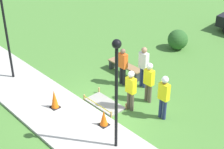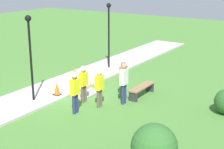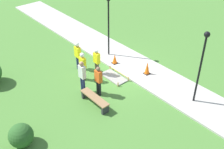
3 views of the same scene
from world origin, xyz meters
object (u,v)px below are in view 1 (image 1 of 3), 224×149
worker_supervisor (131,87)px  worker_trainee (149,79)px  bystander_in_orange_shirt (123,65)px  bystander_in_gray_shirt (144,65)px  lamppost_far (5,24)px  park_bench (125,67)px  lamppost_near (116,80)px  traffic_cone_far_patch (104,118)px  worker_assistant (164,94)px  traffic_cone_near_patch (54,99)px

worker_supervisor → worker_trainee: bearing=85.1°
worker_trainee → bystander_in_orange_shirt: (-1.66, 0.19, -0.06)m
bystander_in_gray_shirt → lamppost_far: lamppost_far is taller
park_bench → bystander_in_orange_shirt: 1.08m
bystander_in_gray_shirt → lamppost_far: (-4.41, -3.75, 1.55)m
park_bench → bystander_in_gray_shirt: 1.50m
park_bench → lamppost_near: bearing=-48.1°
worker_supervisor → lamppost_far: lamppost_far is taller
park_bench → lamppost_far: size_ratio=0.48×
traffic_cone_far_patch → worker_trainee: bearing=91.3°
worker_supervisor → lamppost_far: (-5.25, -2.14, 1.63)m
worker_assistant → worker_trainee: bearing=158.2°
park_bench → lamppost_near: lamppost_near is taller
traffic_cone_near_patch → lamppost_near: bearing=3.9°
park_bench → worker_assistant: worker_assistant is taller
worker_assistant → worker_supervisor: bearing=-158.0°
traffic_cone_near_patch → bystander_in_orange_shirt: 3.32m
bystander_in_orange_shirt → lamppost_far: 5.18m
traffic_cone_near_patch → bystander_in_orange_shirt: (0.39, 3.27, 0.48)m
bystander_in_gray_shirt → park_bench: bearing=170.6°
worker_trainee → lamppost_near: lamppost_near is taller
park_bench → worker_assistant: size_ratio=1.03×
lamppost_far → worker_trainee: bearing=29.9°
traffic_cone_near_patch → traffic_cone_far_patch: size_ratio=1.26×
traffic_cone_near_patch → lamppost_far: bearing=179.9°
worker_assistant → worker_trainee: worker_assistant is taller
traffic_cone_far_patch → bystander_in_gray_shirt: bystander_in_gray_shirt is taller
bystander_in_orange_shirt → worker_trainee: bearing=-6.7°
traffic_cone_near_patch → worker_supervisor: worker_supervisor is taller
traffic_cone_near_patch → bystander_in_orange_shirt: bystander_in_orange_shirt is taller
park_bench → worker_assistant: bearing=-21.9°
traffic_cone_far_patch → lamppost_far: lamppost_far is taller
traffic_cone_near_patch → worker_assistant: worker_assistant is taller
bystander_in_gray_shirt → lamppost_near: lamppost_near is taller
lamppost_far → traffic_cone_far_patch: bearing=6.9°
worker_supervisor → worker_assistant: worker_assistant is taller
worker_trainee → bystander_in_orange_shirt: 1.67m
park_bench → worker_assistant: 3.65m
traffic_cone_near_patch → worker_supervisor: 2.96m
lamppost_far → bystander_in_gray_shirt: bearing=40.3°
traffic_cone_far_patch → worker_assistant: (1.06, 1.97, 0.67)m
lamppost_near → worker_supervisor: bearing=122.5°
traffic_cone_far_patch → lamppost_far: bearing=-173.1°
park_bench → traffic_cone_near_patch: bearing=-87.7°
worker_trainee → lamppost_far: 6.35m
worker_supervisor → bystander_in_gray_shirt: size_ratio=0.91×
traffic_cone_near_patch → lamppost_near: 3.85m
traffic_cone_far_patch → worker_trainee: worker_trainee is taller
worker_assistant → lamppost_near: size_ratio=0.47×
worker_assistant → bystander_in_gray_shirt: 2.32m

